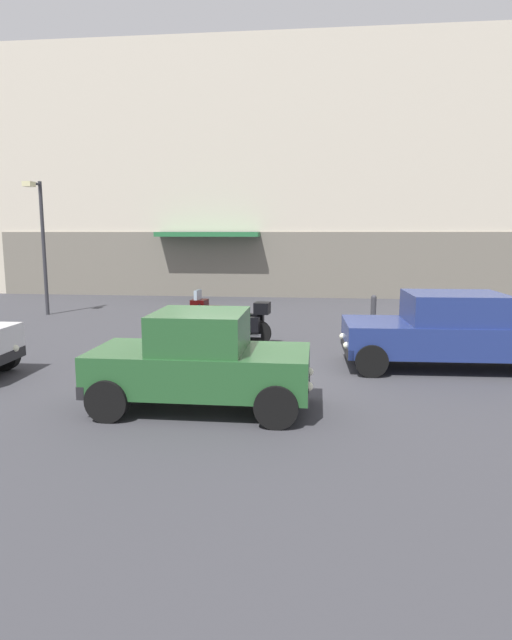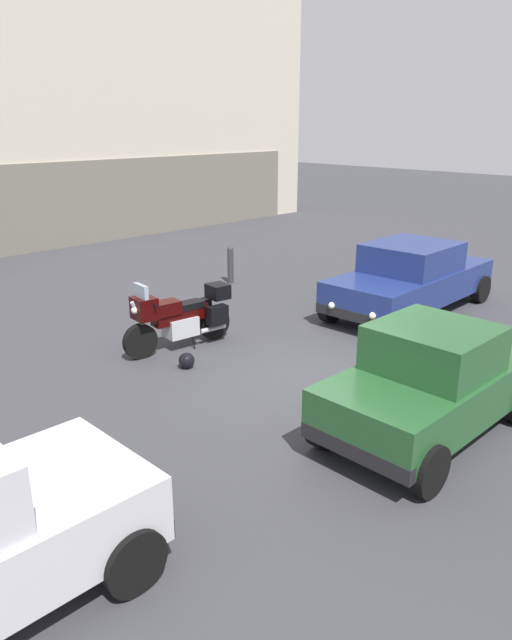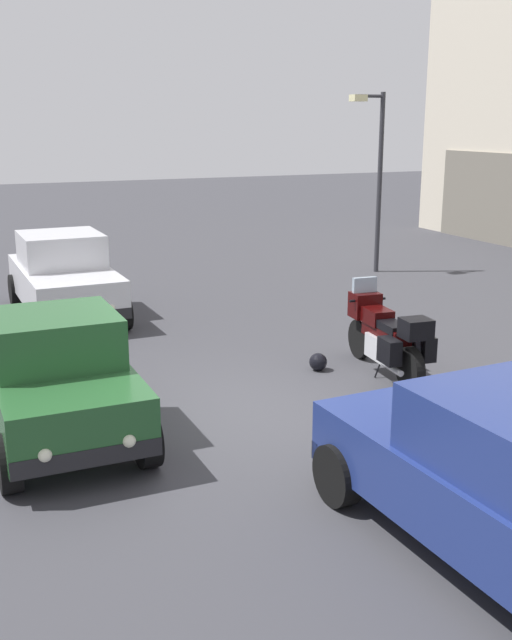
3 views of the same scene
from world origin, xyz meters
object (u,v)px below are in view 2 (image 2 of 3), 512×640
Objects in this scene: car_compact_side at (430,382)px; bollard_curbside at (230,264)px; helmet at (187,360)px; car_sedan_far at (411,278)px; motorcycle at (180,316)px.

bollard_curbside is (3.45, 7.81, -0.25)m from car_compact_side.
bollard_curbside is at bearing 40.32° from helmet.
car_compact_side is at bearing 32.32° from car_sedan_far.
car_compact_side reaches higher than motorcycle.
helmet is at bearing 102.69° from car_compact_side.
car_sedan_far is 1.33× the size of car_compact_side.
motorcycle is at bearing 57.51° from helmet.
car_compact_side is at bearing -77.19° from helmet.
car_compact_side reaches higher than helmet.
motorcycle is 4.97m from car_compact_side.
car_sedan_far is at bearing -9.50° from helmet.
car_sedan_far is at bearing 165.92° from motorcycle.
car_sedan_far reaches higher than motorcycle.
helmet is 0.08× the size of car_compact_side.
car_compact_side is at bearing -113.81° from bollard_curbside.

